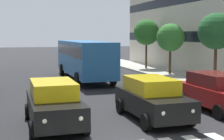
{
  "coord_description": "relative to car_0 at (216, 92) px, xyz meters",
  "views": [
    {
      "loc": [
        3.52,
        8.48,
        3.47
      ],
      "look_at": [
        -1.41,
        -7.37,
        1.71
      ],
      "focal_mm": 53.0,
      "sensor_mm": 36.0,
      "label": 1
    }
  ],
  "objects": [
    {
      "name": "street_tree_2",
      "position": [
        -4.09,
        -12.58,
        2.37
      ],
      "size": [
        2.36,
        2.36,
        4.31
      ],
      "color": "#513823",
      "rests_on": "sidewalk_left"
    },
    {
      "name": "street_tree_1",
      "position": [
        -3.86,
        -5.73,
        2.83
      ],
      "size": [
        2.39,
        2.39,
        4.77
      ],
      "color": "#513823",
      "rests_on": "sidewalk_left"
    },
    {
      "name": "car_1",
      "position": [
        3.49,
        0.57,
        0.0
      ],
      "size": [
        2.02,
        4.44,
        1.72
      ],
      "color": "black",
      "rests_on": "ground_plane"
    },
    {
      "name": "bus_behind_traffic",
      "position": [
        3.49,
        -12.4,
        0.97
      ],
      "size": [
        2.78,
        10.5,
        3.0
      ],
      "color": "#286BAD",
      "rests_on": "ground_plane"
    },
    {
      "name": "car_0",
      "position": [
        0.0,
        0.0,
        0.0
      ],
      "size": [
        2.02,
        4.44,
        1.72
      ],
      "color": "maroon",
      "rests_on": "ground_plane"
    },
    {
      "name": "street_tree_3",
      "position": [
        -4.12,
        -17.8,
        2.87
      ],
      "size": [
        2.57,
        2.57,
        4.9
      ],
      "color": "#513823",
      "rests_on": "sidewalk_left"
    },
    {
      "name": "car_2",
      "position": [
        7.48,
        0.41,
        0.0
      ],
      "size": [
        2.02,
        4.44,
        1.72
      ],
      "color": "black",
      "rests_on": "ground_plane"
    }
  ]
}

